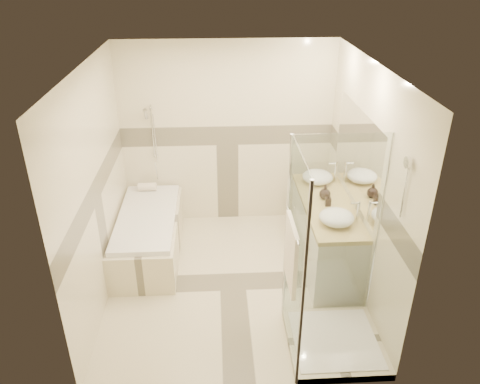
{
  "coord_description": "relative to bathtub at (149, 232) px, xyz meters",
  "views": [
    {
      "loc": [
        -0.16,
        -4.37,
        3.44
      ],
      "look_at": [
        0.1,
        0.25,
        1.05
      ],
      "focal_mm": 35.0,
      "sensor_mm": 36.0,
      "label": 1
    }
  ],
  "objects": [
    {
      "name": "vanity",
      "position": [
        2.15,
        -0.35,
        0.12
      ],
      "size": [
        0.58,
        1.62,
        0.85
      ],
      "color": "silver",
      "rests_on": "ground"
    },
    {
      "name": "shower_enclosure",
      "position": [
        1.86,
        -1.62,
        0.2
      ],
      "size": [
        0.96,
        0.93,
        2.04
      ],
      "color": "beige",
      "rests_on": "ground"
    },
    {
      "name": "amenity_bottle_a",
      "position": [
        2.13,
        -0.4,
        0.61
      ],
      "size": [
        0.07,
        0.07,
        0.14
      ],
      "primitive_type": "imported",
      "rotation": [
        0.0,
        0.0,
        -0.04
      ],
      "color": "black",
      "rests_on": "vanity"
    },
    {
      "name": "bathtub",
      "position": [
        0.0,
        0.0,
        0.0
      ],
      "size": [
        0.75,
        1.7,
        0.56
      ],
      "color": "beige",
      "rests_on": "ground"
    },
    {
      "name": "folded_towels",
      "position": [
        2.13,
        0.29,
        0.58
      ],
      "size": [
        0.19,
        0.27,
        0.08
      ],
      "primitive_type": "cube",
      "rotation": [
        0.0,
        0.0,
        0.16
      ],
      "color": "white",
      "rests_on": "vanity"
    },
    {
      "name": "faucet_near",
      "position": [
        2.35,
        0.19,
        0.7
      ],
      "size": [
        0.11,
        0.03,
        0.27
      ],
      "color": "silver",
      "rests_on": "vanity"
    },
    {
      "name": "rolled_towel",
      "position": [
        -0.07,
        0.66,
        0.31
      ],
      "size": [
        0.24,
        0.11,
        0.11
      ],
      "primitive_type": "cylinder",
      "rotation": [
        0.0,
        1.57,
        0.0
      ],
      "color": "white",
      "rests_on": "bathtub"
    },
    {
      "name": "amenity_bottle_b",
      "position": [
        2.13,
        -0.24,
        0.63
      ],
      "size": [
        0.15,
        0.15,
        0.17
      ],
      "primitive_type": "imported",
      "rotation": [
        0.0,
        0.0,
        0.1
      ],
      "color": "black",
      "rests_on": "vanity"
    },
    {
      "name": "vessel_sink_near",
      "position": [
        2.13,
        0.19,
        0.62
      ],
      "size": [
        0.38,
        0.38,
        0.15
      ],
      "primitive_type": "ellipsoid",
      "color": "white",
      "rests_on": "vanity"
    },
    {
      "name": "vessel_sink_far",
      "position": [
        2.13,
        -0.8,
        0.62
      ],
      "size": [
        0.37,
        0.37,
        0.15
      ],
      "primitive_type": "ellipsoid",
      "color": "white",
      "rests_on": "vanity"
    },
    {
      "name": "room",
      "position": [
        1.08,
        -0.64,
        0.95
      ],
      "size": [
        2.82,
        3.02,
        2.52
      ],
      "color": "beige",
      "rests_on": "ground"
    },
    {
      "name": "faucet_far",
      "position": [
        2.35,
        -0.8,
        0.69
      ],
      "size": [
        0.1,
        0.03,
        0.25
      ],
      "color": "silver",
      "rests_on": "vanity"
    }
  ]
}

